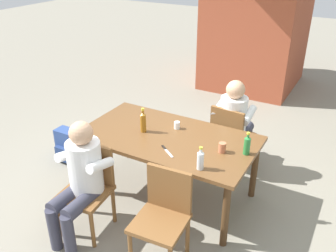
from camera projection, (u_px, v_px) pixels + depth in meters
The scene contains 15 objects.
ground_plane at pixel (168, 193), 4.22m from camera, with size 24.00×24.00×0.00m, color gray.
dining_table at pixel (168, 142), 3.91m from camera, with size 1.86×1.02×0.75m.
chair_far_right at pixel (230, 135), 4.44m from camera, with size 0.48×0.48×0.87m.
chair_near_left at pixel (89, 184), 3.55m from camera, with size 0.48×0.48×0.87m.
chair_near_right at pixel (164, 212), 3.19m from camera, with size 0.47×0.47×0.87m.
person_in_white_shirt at pixel (235, 119), 4.45m from camera, with size 0.47×0.61×1.18m.
person_in_plaid_shirt at pixel (80, 176), 3.39m from camera, with size 0.47×0.61×1.18m.
bottle_clear at pixel (200, 160), 3.28m from camera, with size 0.06×0.06×0.23m.
bottle_green at pixel (247, 145), 3.51m from camera, with size 0.06×0.06×0.24m.
bottle_amber at pixel (143, 122), 3.91m from camera, with size 0.06×0.06×0.28m.
cup_terracotta at pixel (222, 148), 3.56m from camera, with size 0.07×0.07×0.10m, color #BC6B47.
cup_white at pixel (177, 125), 4.01m from camera, with size 0.06×0.06×0.08m, color white.
table_knife at pixel (166, 150), 3.60m from camera, with size 0.21×0.16×0.01m.
backpack_by_near_side at pixel (68, 146), 4.76m from camera, with size 0.31×0.24×0.44m.
brick_kiosk at pixel (259, 6), 6.78m from camera, with size 1.91×2.04×2.86m.
Camera 1 is at (1.67, -2.96, 2.61)m, focal length 39.12 mm.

